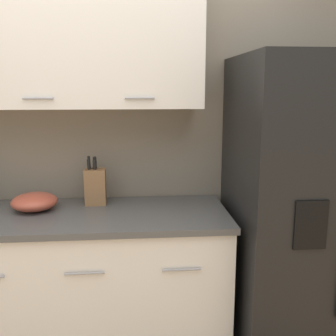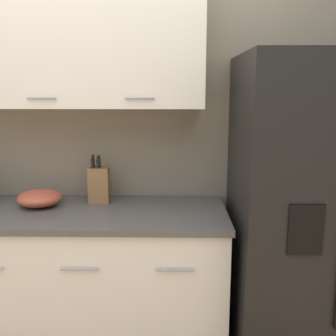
{
  "view_description": "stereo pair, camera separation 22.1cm",
  "coord_description": "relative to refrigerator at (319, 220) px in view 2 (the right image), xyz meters",
  "views": [
    {
      "loc": [
        0.27,
        -1.41,
        1.62
      ],
      "look_at": [
        0.45,
        0.75,
        1.17
      ],
      "focal_mm": 42.0,
      "sensor_mm": 36.0,
      "label": 1
    },
    {
      "loc": [
        0.49,
        -1.42,
        1.62
      ],
      "look_at": [
        0.45,
        0.75,
        1.17
      ],
      "focal_mm": 42.0,
      "sensor_mm": 36.0,
      "label": 2
    }
  ],
  "objects": [
    {
      "name": "knife_block",
      "position": [
        -1.27,
        0.24,
        0.14
      ],
      "size": [
        0.12,
        0.1,
        0.3
      ],
      "color": "olive",
      "rests_on": "counter_unit"
    },
    {
      "name": "wall_back",
      "position": [
        -1.36,
        0.38,
        0.56
      ],
      "size": [
        10.0,
        0.39,
        2.6
      ],
      "color": "gray",
      "rests_on": "ground_plane"
    },
    {
      "name": "refrigerator",
      "position": [
        0.0,
        0.0,
        0.0
      ],
      "size": [
        0.93,
        0.81,
        1.79
      ],
      "color": "black",
      "rests_on": "ground_plane"
    },
    {
      "name": "counter_unit",
      "position": [
        -1.53,
        0.08,
        -0.43
      ],
      "size": [
        2.06,
        0.64,
        0.92
      ],
      "color": "black",
      "rests_on": "ground_plane"
    },
    {
      "name": "mixing_bowl",
      "position": [
        -1.61,
        0.16,
        0.08
      ],
      "size": [
        0.26,
        0.26,
        0.1
      ],
      "color": "#B24C38",
      "rests_on": "counter_unit"
    }
  ]
}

